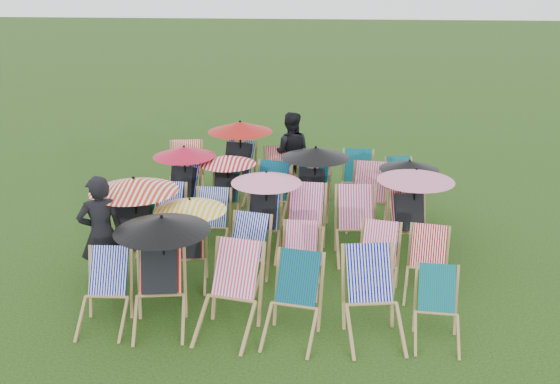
# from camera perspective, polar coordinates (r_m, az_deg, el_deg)

# --- Properties ---
(ground) EXTENTS (100.00, 100.00, 0.00)m
(ground) POSITION_cam_1_polar(r_m,az_deg,el_deg) (9.62, 0.44, -5.65)
(ground) COLOR black
(ground) RESTS_ON ground
(deckchair_0) EXTENTS (0.63, 0.85, 0.89)m
(deckchair_0) POSITION_cam_1_polar(r_m,az_deg,el_deg) (7.89, -15.80, -8.84)
(deckchair_0) COLOR #A07D4A
(deckchair_0) RESTS_ON ground
(deckchair_1) EXTENTS (1.15, 1.25, 1.37)m
(deckchair_1) POSITION_cam_1_polar(r_m,az_deg,el_deg) (7.64, -10.91, -7.04)
(deckchair_1) COLOR #A07D4A
(deckchair_1) RESTS_ON ground
(deckchair_2) EXTENTS (0.83, 1.04, 1.02)m
(deckchair_2) POSITION_cam_1_polar(r_m,az_deg,el_deg) (7.46, -4.70, -9.24)
(deckchair_2) COLOR #A07D4A
(deckchair_2) RESTS_ON ground
(deckchair_3) EXTENTS (0.76, 0.96, 0.94)m
(deckchair_3) POSITION_cam_1_polar(r_m,az_deg,el_deg) (7.36, 1.17, -9.96)
(deckchair_3) COLOR #A07D4A
(deckchair_3) RESTS_ON ground
(deckchair_4) EXTENTS (0.82, 1.04, 1.02)m
(deckchair_4) POSITION_cam_1_polar(r_m,az_deg,el_deg) (7.41, 8.55, -9.65)
(deckchair_4) COLOR #A07D4A
(deckchair_4) RESTS_ON ground
(deckchair_5) EXTENTS (0.58, 0.78, 0.82)m
(deckchair_5) POSITION_cam_1_polar(r_m,az_deg,el_deg) (7.54, 14.20, -10.38)
(deckchair_5) COLOR #A07D4A
(deckchair_5) RESTS_ON ground
(deckchair_6) EXTENTS (1.21, 1.26, 1.44)m
(deckchair_6) POSITION_cam_1_polar(r_m,az_deg,el_deg) (8.85, -13.43, -3.16)
(deckchair_6) COLOR #A07D4A
(deckchair_6) RESTS_ON ground
(deckchair_7) EXTENTS (1.00, 1.07, 1.18)m
(deckchair_7) POSITION_cam_1_polar(r_m,az_deg,el_deg) (8.63, -8.41, -4.38)
(deckchair_7) COLOR #A07D4A
(deckchair_7) RESTS_ON ground
(deckchair_8) EXTENTS (0.78, 0.96, 0.93)m
(deckchair_8) POSITION_cam_1_polar(r_m,az_deg,el_deg) (8.52, -3.40, -5.73)
(deckchair_8) COLOR #A07D4A
(deckchair_8) RESTS_ON ground
(deckchair_9) EXTENTS (0.58, 0.80, 0.85)m
(deckchair_9) POSITION_cam_1_polar(r_m,az_deg,el_deg) (8.45, 1.82, -6.21)
(deckchair_9) COLOR #A07D4A
(deckchair_9) RESTS_ON ground
(deckchair_10) EXTENTS (0.72, 0.90, 0.88)m
(deckchair_10) POSITION_cam_1_polar(r_m,az_deg,el_deg) (8.46, 8.84, -6.31)
(deckchair_10) COLOR #A07D4A
(deckchair_10) RESTS_ON ground
(deckchair_11) EXTENTS (0.69, 0.87, 0.86)m
(deckchair_11) POSITION_cam_1_polar(r_m,az_deg,el_deg) (8.51, 13.31, -6.53)
(deckchair_11) COLOR #A07D4A
(deckchair_11) RESTS_ON ground
(deckchair_12) EXTENTS (0.68, 0.92, 0.96)m
(deckchair_12) POSITION_cam_1_polar(r_m,az_deg,el_deg) (9.81, -10.75, -2.45)
(deckchair_12) COLOR #A07D4A
(deckchair_12) RESTS_ON ground
(deckchair_13) EXTENTS (0.63, 0.86, 0.91)m
(deckchair_13) POSITION_cam_1_polar(r_m,az_deg,el_deg) (9.59, -6.49, -2.89)
(deckchair_13) COLOR #A07D4A
(deckchair_13) RESTS_ON ground
(deckchair_14) EXTENTS (1.06, 1.11, 1.26)m
(deckchair_14) POSITION_cam_1_polar(r_m,az_deg,el_deg) (9.43, -1.58, -1.80)
(deckchair_14) COLOR #A07D4A
(deckchair_14) RESTS_ON ground
(deckchair_15) EXTENTS (0.70, 0.94, 0.99)m
(deckchair_15) POSITION_cam_1_polar(r_m,az_deg,el_deg) (9.49, 2.23, -2.76)
(deckchair_15) COLOR #A07D4A
(deckchair_15) RESTS_ON ground
(deckchair_16) EXTENTS (0.75, 0.98, 1.01)m
(deckchair_16) POSITION_cam_1_polar(r_m,az_deg,el_deg) (9.40, 7.07, -3.06)
(deckchair_16) COLOR #A07D4A
(deckchair_16) RESTS_ON ground
(deckchair_17) EXTENTS (1.14, 1.23, 1.35)m
(deckchair_17) POSITION_cam_1_polar(r_m,az_deg,el_deg) (9.47, 11.99, -1.82)
(deckchair_17) COLOR #A07D4A
(deckchair_17) RESTS_ON ground
(deckchair_18) EXTENTS (1.07, 1.13, 1.27)m
(deckchair_18) POSITION_cam_1_polar(r_m,az_deg,el_deg) (10.86, -9.01, 0.92)
(deckchair_18) COLOR #A07D4A
(deckchair_18) RESTS_ON ground
(deckchair_19) EXTENTS (0.97, 1.01, 1.15)m
(deckchair_19) POSITION_cam_1_polar(r_m,az_deg,el_deg) (10.70, -5.05, 0.45)
(deckchair_19) COLOR #A07D4A
(deckchair_19) RESTS_ON ground
(deckchair_20) EXTENTS (0.80, 1.01, 1.00)m
(deckchair_20) POSITION_cam_1_polar(r_m,az_deg,el_deg) (10.55, -1.01, -0.39)
(deckchair_20) COLOR #A07D4A
(deckchair_20) RESTS_ON ground
(deckchair_21) EXTENTS (1.14, 1.20, 1.35)m
(deckchair_21) POSITION_cam_1_polar(r_m,az_deg,el_deg) (10.44, 2.89, 0.60)
(deckchair_21) COLOR #A07D4A
(deckchair_21) RESTS_ON ground
(deckchair_22) EXTENTS (0.79, 1.01, 1.02)m
(deckchair_22) POSITION_cam_1_polar(r_m,az_deg,el_deg) (10.55, 8.10, -0.53)
(deckchair_22) COLOR #A07D4A
(deckchair_22) RESTS_ON ground
(deckchair_23) EXTENTS (0.98, 1.01, 1.16)m
(deckchair_23) POSITION_cam_1_polar(r_m,az_deg,el_deg) (10.54, 11.41, -0.15)
(deckchair_23) COLOR #A07D4A
(deckchair_23) RESTS_ON ground
(deckchair_24) EXTENTS (0.84, 1.05, 1.03)m
(deckchair_24) POSITION_cam_1_polar(r_m,az_deg,el_deg) (11.92, -8.57, 1.82)
(deckchair_24) COLOR #A07D4A
(deckchair_24) RESTS_ON ground
(deckchair_25) EXTENTS (1.22, 1.30, 1.45)m
(deckchair_25) POSITION_cam_1_polar(r_m,az_deg,el_deg) (11.81, -4.00, 3.10)
(deckchair_25) COLOR #A07D4A
(deckchair_25) RESTS_ON ground
(deckchair_26) EXTENTS (0.78, 0.97, 0.95)m
(deckchair_26) POSITION_cam_1_polar(r_m,az_deg,el_deg) (11.67, 0.06, 1.46)
(deckchair_26) COLOR #A07D4A
(deckchair_26) RESTS_ON ground
(deckchair_27) EXTENTS (0.65, 0.87, 0.91)m
(deckchair_27) POSITION_cam_1_polar(r_m,az_deg,el_deg) (11.63, 3.25, 1.27)
(deckchair_27) COLOR #A07D4A
(deckchair_27) RESTS_ON ground
(deckchair_28) EXTENTS (0.66, 0.90, 0.94)m
(deckchair_28) POSITION_cam_1_polar(r_m,az_deg,el_deg) (11.60, 7.06, 1.18)
(deckchair_28) COLOR #A07D4A
(deckchair_28) RESTS_ON ground
(deckchair_29) EXTENTS (0.65, 0.83, 0.83)m
(deckchair_29) POSITION_cam_1_polar(r_m,az_deg,el_deg) (11.66, 11.03, 0.76)
(deckchair_29) COLOR #A07D4A
(deckchair_29) RESTS_ON ground
(person_left) EXTENTS (0.71, 0.62, 1.63)m
(person_left) POSITION_cam_1_polar(r_m,az_deg,el_deg) (8.59, -16.00, -3.72)
(person_left) COLOR black
(person_left) RESTS_ON ground
(person_rear) EXTENTS (0.77, 0.60, 1.59)m
(person_rear) POSITION_cam_1_polar(r_m,az_deg,el_deg) (12.05, 0.95, 3.63)
(person_rear) COLOR black
(person_rear) RESTS_ON ground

